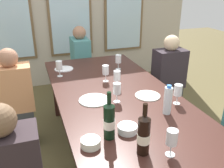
{
  "coord_description": "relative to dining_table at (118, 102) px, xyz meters",
  "views": [
    {
      "loc": [
        -0.71,
        -1.89,
        1.71
      ],
      "look_at": [
        0.0,
        0.16,
        0.79
      ],
      "focal_mm": 39.37,
      "sensor_mm": 36.0,
      "label": 1
    }
  ],
  "objects": [
    {
      "name": "wine_glass_1",
      "position": [
        0.01,
        -0.87,
        0.18
      ],
      "size": [
        0.07,
        0.07,
        0.17
      ],
      "color": "white",
      "rests_on": "dining_table"
    },
    {
      "name": "seated_person_0",
      "position": [
        -0.92,
        0.61,
        -0.15
      ],
      "size": [
        0.38,
        0.24,
        1.11
      ],
      "color": "#37393A",
      "rests_on": "ground"
    },
    {
      "name": "seated_person_1",
      "position": [
        0.92,
        0.61,
        -0.15
      ],
      "size": [
        0.38,
        0.24,
        1.11
      ],
      "color": "#3A3A3A",
      "rests_on": "ground"
    },
    {
      "name": "wine_glass_4",
      "position": [
        0.05,
        0.17,
        0.18
      ],
      "size": [
        0.07,
        0.07,
        0.17
      ],
      "color": "white",
      "rests_on": "dining_table"
    },
    {
      "name": "wine_bottle_1",
      "position": [
        -0.28,
        -0.58,
        0.19
      ],
      "size": [
        0.08,
        0.08,
        0.33
      ],
      "color": "black",
      "rests_on": "dining_table"
    },
    {
      "name": "wine_glass_6",
      "position": [
        0.42,
        -0.31,
        0.18
      ],
      "size": [
        0.07,
        0.07,
        0.17
      ],
      "color": "white",
      "rests_on": "dining_table"
    },
    {
      "name": "wine_glass_5",
      "position": [
        0.26,
        0.67,
        0.18
      ],
      "size": [
        0.07,
        0.07,
        0.17
      ],
      "color": "white",
      "rests_on": "dining_table"
    },
    {
      "name": "white_plate_2",
      "position": [
        -0.35,
        0.87,
        0.07
      ],
      "size": [
        0.22,
        0.22,
        0.01
      ],
      "primitive_type": "cylinder",
      "color": "white",
      "rests_on": "dining_table"
    },
    {
      "name": "tasting_bowl_0",
      "position": [
        -0.14,
        -0.56,
        0.09
      ],
      "size": [
        0.14,
        0.14,
        0.05
      ],
      "primitive_type": "cylinder",
      "color": "white",
      "rests_on": "dining_table"
    },
    {
      "name": "tasting_bowl_1",
      "position": [
        -0.42,
        -0.63,
        0.09
      ],
      "size": [
        0.13,
        0.13,
        0.05
      ],
      "primitive_type": "cylinder",
      "color": "white",
      "rests_on": "dining_table"
    },
    {
      "name": "wine_glass_2",
      "position": [
        -0.43,
        0.66,
        0.18
      ],
      "size": [
        0.07,
        0.07,
        0.17
      ],
      "color": "white",
      "rests_on": "dining_table"
    },
    {
      "name": "ground_plane",
      "position": [
        0.0,
        0.0,
        -0.68
      ],
      "size": [
        12.0,
        12.0,
        0.0
      ],
      "primitive_type": "plane",
      "color": "brown"
    },
    {
      "name": "white_plate_0",
      "position": [
        0.25,
        -0.1,
        0.07
      ],
      "size": [
        0.23,
        0.23,
        0.01
      ],
      "primitive_type": "cylinder",
      "color": "white",
      "rests_on": "dining_table"
    },
    {
      "name": "water_bottle",
      "position": [
        0.25,
        -0.42,
        0.18
      ],
      "size": [
        0.06,
        0.06,
        0.24
      ],
      "color": "white",
      "rests_on": "dining_table"
    },
    {
      "name": "white_plate_1",
      "position": [
        -0.23,
        -0.02,
        0.07
      ],
      "size": [
        0.27,
        0.27,
        0.01
      ],
      "primitive_type": "cylinder",
      "color": "white",
      "rests_on": "dining_table"
    },
    {
      "name": "wine_glass_3",
      "position": [
        -0.0,
        0.36,
        0.18
      ],
      "size": [
        0.07,
        0.07,
        0.17
      ],
      "color": "white",
      "rests_on": "dining_table"
    },
    {
      "name": "wine_glass_0",
      "position": [
        -0.05,
        -0.11,
        0.18
      ],
      "size": [
        0.07,
        0.07,
        0.17
      ],
      "color": "white",
      "rests_on": "dining_table"
    },
    {
      "name": "wine_bottle_0",
      "position": [
        -0.14,
        -0.8,
        0.19
      ],
      "size": [
        0.08,
        0.08,
        0.34
      ],
      "color": "black",
      "rests_on": "dining_table"
    },
    {
      "name": "seated_person_4",
      "position": [
        0.0,
        1.58,
        -0.15
      ],
      "size": [
        0.24,
        0.38,
        1.11
      ],
      "color": "#223A2E",
      "rests_on": "ground"
    },
    {
      "name": "dining_table",
      "position": [
        0.0,
        0.0,
        0.0
      ],
      "size": [
        1.08,
        2.46,
        0.74
      ],
      "color": "#3A1E19",
      "rests_on": "ground"
    }
  ]
}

